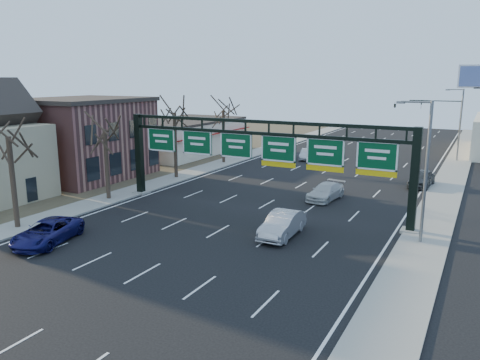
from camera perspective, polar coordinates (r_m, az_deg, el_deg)
The scene contains 20 objects.
ground at distance 30.77m, azimuth -4.59°, elevation -7.31°, with size 160.00×160.00×0.00m, color black.
sidewalk_left at distance 53.72m, azimuth -4.66°, elevation 1.30°, with size 3.00×120.00×0.12m, color gray.
sidewalk_right at distance 45.62m, azimuth 23.58°, elevation -1.70°, with size 3.00×120.00×0.12m, color gray.
dirt_strip_left at distance 61.08m, azimuth -14.36°, elevation 2.27°, with size 21.00×120.00×0.06m, color #473D2B.
lane_markings at distance 48.17m, azimuth 8.28°, elevation -0.14°, with size 21.60×120.00×0.01m, color white.
sign_gantry at distance 36.34m, azimuth 2.29°, elevation 3.32°, with size 24.60×1.20×7.20m.
brick_block at distance 51.69m, azimuth -18.42°, elevation 4.88°, with size 10.40×12.40×8.30m.
cream_strip at distance 65.52m, azimuth -6.88°, elevation 5.30°, with size 10.90×18.40×4.70m.
tree_near at distance 35.14m, azimuth -26.58°, elevation 6.42°, with size 3.60×3.60×8.86m.
tree_gantry at distance 41.04m, azimuth -16.27°, elevation 7.38°, with size 3.60×3.60×8.48m.
tree_mid at distance 48.65m, azimuth -8.04°, elevation 9.33°, with size 3.60×3.60×9.24m.
tree_far at distance 57.06m, azimuth -2.06°, elevation 9.50°, with size 3.60×3.60×8.86m.
streetlight_near at distance 30.98m, azimuth 21.57°, elevation 1.73°, with size 2.15×0.22×9.00m.
streetlight_far at distance 64.65m, azimuth 25.19°, elevation 6.55°, with size 2.15×0.22×9.00m.
traffic_signal_mast at distance 80.13m, azimuth 20.96°, elevation 8.11°, with size 10.16×0.54×7.00m.
car_blue_suv at distance 32.33m, azimuth -22.43°, elevation -5.87°, with size 2.45×5.31×1.48m, color #141353.
car_silver_sedan at distance 31.27m, azimuth 5.19°, elevation -5.42°, with size 1.72×4.93×1.63m, color #A9A8AD.
car_white_wagon at distance 41.08m, azimuth 10.39°, elevation -1.41°, with size 1.95×4.80×1.39m, color silver.
car_grey_far at distance 48.50m, azimuth 21.25°, elevation 0.19°, with size 1.92×4.76×1.62m, color #393C3E.
car_silver_distant at distance 60.98m, azimuth 8.16°, elevation 3.13°, with size 1.42×4.08×1.34m, color #A9AAAE.
Camera 1 is at (15.70, -24.35, 10.35)m, focal length 35.00 mm.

